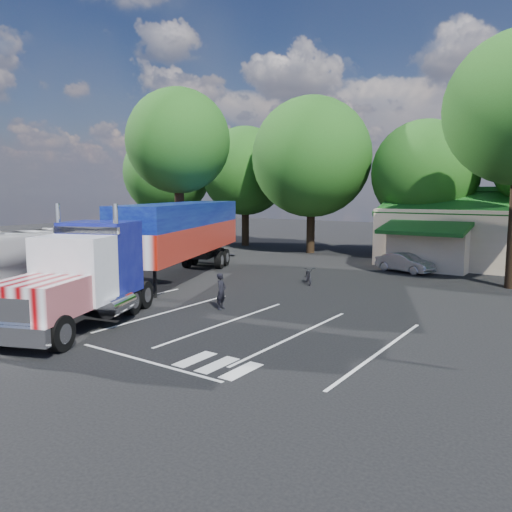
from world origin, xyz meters
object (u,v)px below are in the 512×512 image
Objects in this scene: silver_sedan at (405,263)px; bicycle at (309,275)px; semi_truck at (163,238)px; woman at (221,291)px.

bicycle is at bearing 172.17° from silver_sedan.
semi_truck is 15.62m from silver_sedan.
semi_truck is 6.72m from woman.
bicycle is 7.78m from silver_sedan.
woman is (5.97, -2.45, -1.86)m from semi_truck.
semi_truck is 11.73× the size of bicycle.
bicycle is at bearing 18.24° from semi_truck.
woman is at bearing -127.82° from bicycle.
woman is at bearing -176.49° from silver_sedan.
woman is 0.87× the size of bicycle.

